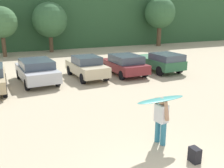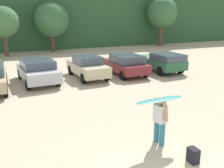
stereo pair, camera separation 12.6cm
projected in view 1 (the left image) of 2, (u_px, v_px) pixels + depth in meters
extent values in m
cube|color=#2D5633|center=(24.00, 11.00, 33.37)|extent=(108.00, 12.00, 8.79)
cylinder|color=brown|center=(4.00, 46.00, 25.29)|extent=(0.38, 0.38, 2.06)
sphere|color=#427042|center=(1.00, 22.00, 24.67)|extent=(2.98, 2.98, 2.98)
cylinder|color=brown|center=(51.00, 43.00, 28.45)|extent=(0.43, 0.43, 1.86)
sphere|color=#38663D|center=(50.00, 20.00, 27.77)|extent=(3.75, 3.75, 3.75)
cylinder|color=brown|center=(159.00, 36.00, 33.50)|extent=(0.56, 0.56, 2.52)
sphere|color=#38663D|center=(160.00, 13.00, 32.73)|extent=(3.86, 3.86, 3.86)
cylinder|color=black|center=(4.00, 78.00, 15.83)|extent=(0.24, 0.69, 0.68)
cylinder|color=black|center=(5.00, 91.00, 13.38)|extent=(0.24, 0.69, 0.68)
cube|color=silver|center=(37.00, 72.00, 16.07)|extent=(2.24, 4.41, 0.66)
cube|color=#3F4C5B|center=(36.00, 64.00, 15.88)|extent=(1.96, 2.56, 0.47)
cylinder|color=black|center=(19.00, 74.00, 16.97)|extent=(0.26, 0.65, 0.63)
cylinder|color=black|center=(46.00, 72.00, 17.76)|extent=(0.26, 0.65, 0.63)
cylinder|color=black|center=(27.00, 85.00, 14.56)|extent=(0.26, 0.65, 0.63)
cylinder|color=black|center=(57.00, 81.00, 15.35)|extent=(0.26, 0.65, 0.63)
cube|color=beige|center=(87.00, 68.00, 17.25)|extent=(1.91, 4.06, 0.65)
cube|color=#3F4C5B|center=(87.00, 60.00, 17.06)|extent=(1.66, 1.89, 0.48)
cylinder|color=black|center=(70.00, 70.00, 18.13)|extent=(0.25, 0.66, 0.65)
cylinder|color=black|center=(90.00, 68.00, 18.80)|extent=(0.25, 0.66, 0.65)
cylinder|color=black|center=(83.00, 79.00, 15.87)|extent=(0.25, 0.66, 0.65)
cylinder|color=black|center=(106.00, 76.00, 16.54)|extent=(0.25, 0.66, 0.65)
cube|color=maroon|center=(124.00, 66.00, 18.16)|extent=(1.99, 3.98, 0.60)
cube|color=#3F4C5B|center=(126.00, 59.00, 17.81)|extent=(1.80, 2.27, 0.51)
cylinder|color=black|center=(106.00, 68.00, 19.02)|extent=(0.24, 0.63, 0.62)
cylinder|color=black|center=(126.00, 66.00, 19.72)|extent=(0.24, 0.63, 0.62)
cylinder|color=black|center=(122.00, 75.00, 16.76)|extent=(0.24, 0.63, 0.62)
cylinder|color=black|center=(144.00, 73.00, 17.46)|extent=(0.24, 0.63, 0.62)
cube|color=#2D6642|center=(158.00, 62.00, 19.30)|extent=(2.15, 4.20, 0.63)
cube|color=#3F4C5B|center=(167.00, 57.00, 18.33)|extent=(1.88, 2.18, 0.45)
cylinder|color=black|center=(138.00, 64.00, 20.15)|extent=(0.26, 0.69, 0.68)
cylinder|color=black|center=(156.00, 62.00, 20.91)|extent=(0.26, 0.69, 0.68)
cylinder|color=black|center=(160.00, 71.00, 17.85)|extent=(0.26, 0.69, 0.68)
cylinder|color=black|center=(179.00, 69.00, 18.60)|extent=(0.26, 0.69, 0.68)
cylinder|color=teal|center=(163.00, 134.00, 8.52)|extent=(0.18, 0.18, 0.78)
cylinder|color=teal|center=(158.00, 131.00, 8.75)|extent=(0.18, 0.18, 0.78)
cube|color=silver|center=(161.00, 113.00, 8.45)|extent=(0.35, 0.43, 0.59)
sphere|color=tan|center=(162.00, 101.00, 8.34)|extent=(0.25, 0.25, 0.25)
cylinder|color=tan|center=(166.00, 111.00, 8.23)|extent=(0.17, 0.28, 0.64)
cylinder|color=tan|center=(157.00, 107.00, 8.59)|extent=(0.15, 0.19, 0.64)
ellipsoid|color=teal|center=(161.00, 100.00, 8.25)|extent=(1.79, 0.60, 0.12)
cube|color=black|center=(195.00, 155.00, 7.59)|extent=(0.24, 0.34, 0.45)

